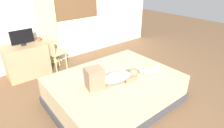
% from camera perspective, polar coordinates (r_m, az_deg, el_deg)
% --- Properties ---
extents(ground_plane, '(16.00, 16.00, 0.00)m').
position_cam_1_polar(ground_plane, '(3.48, 2.76, -12.18)').
color(ground_plane, brown).
extents(back_wall_with_window, '(6.40, 0.14, 2.90)m').
position_cam_1_polar(back_wall_with_window, '(5.00, -17.51, 17.02)').
color(back_wall_with_window, beige).
rests_on(back_wall_with_window, ground).
extents(bed, '(2.22, 1.67, 0.53)m').
position_cam_1_polar(bed, '(3.37, 0.82, -8.03)').
color(bed, '#38383D').
rests_on(bed, ground).
extents(person_lying, '(0.94, 0.42, 0.34)m').
position_cam_1_polar(person_lying, '(3.00, -0.38, -4.14)').
color(person_lying, '#8C939E').
rests_on(person_lying, bed).
extents(cat, '(0.33, 0.22, 0.21)m').
position_cam_1_polar(cat, '(3.35, 11.39, -2.16)').
color(cat, silver).
rests_on(cat, bed).
extents(desk, '(0.90, 0.56, 0.74)m').
position_cam_1_polar(desk, '(4.64, -24.99, 0.95)').
color(desk, '#997A56').
rests_on(desk, ground).
extents(tv_monitor, '(0.48, 0.10, 0.35)m').
position_cam_1_polar(tv_monitor, '(4.45, -26.17, 7.43)').
color(tv_monitor, black).
rests_on(tv_monitor, desk).
extents(cup, '(0.07, 0.07, 0.09)m').
position_cam_1_polar(cup, '(4.67, -21.70, 7.26)').
color(cup, '#B23D38').
rests_on(cup, desk).
extents(chair_by_desk, '(0.46, 0.46, 0.86)m').
position_cam_1_polar(chair_by_desk, '(4.57, -17.76, 3.78)').
color(chair_by_desk, tan).
rests_on(chair_by_desk, ground).
extents(curtain_left, '(0.44, 0.06, 2.52)m').
position_cam_1_polar(curtain_left, '(4.82, -19.77, 14.02)').
color(curtain_left, '#ADCC75').
rests_on(curtain_left, ground).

